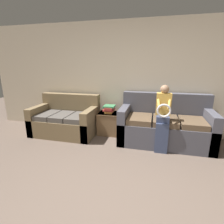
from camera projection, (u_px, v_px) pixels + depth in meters
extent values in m
cube|color=beige|center=(139.00, 79.00, 4.00)|extent=(7.67, 0.06, 2.55)
cube|color=#4C4C56|center=(164.00, 132.00, 3.65)|extent=(1.84, 0.89, 0.47)
cube|color=#4C4C56|center=(165.00, 105.00, 3.84)|extent=(1.84, 0.20, 0.55)
cube|color=#4C4C56|center=(124.00, 123.00, 3.81)|extent=(0.16, 0.89, 0.74)
cube|color=#4C4C56|center=(209.00, 130.00, 3.42)|extent=(0.16, 0.89, 0.74)
cube|color=brown|center=(140.00, 119.00, 3.60)|extent=(0.48, 0.65, 0.11)
cube|color=brown|center=(165.00, 121.00, 3.48)|extent=(0.48, 0.65, 0.11)
cube|color=brown|center=(193.00, 123.00, 3.36)|extent=(0.48, 0.65, 0.11)
cube|color=brown|center=(65.00, 126.00, 4.15)|extent=(1.46, 0.90, 0.40)
cube|color=brown|center=(71.00, 104.00, 4.36)|extent=(1.46, 0.20, 0.51)
cube|color=brown|center=(41.00, 118.00, 4.27)|extent=(0.16, 0.90, 0.65)
cube|color=brown|center=(91.00, 123.00, 3.97)|extent=(0.16, 0.90, 0.65)
cube|color=#514C47|center=(48.00, 115.00, 4.08)|extent=(0.36, 0.66, 0.11)
cube|color=#514C47|center=(63.00, 116.00, 3.99)|extent=(0.36, 0.66, 0.11)
cube|color=#514C47|center=(78.00, 118.00, 3.90)|extent=(0.36, 0.66, 0.11)
cube|color=#384260|center=(161.00, 138.00, 3.23)|extent=(0.23, 0.10, 0.58)
cube|color=#384260|center=(163.00, 118.00, 3.27)|extent=(0.23, 0.28, 0.11)
cube|color=gold|center=(164.00, 104.00, 3.27)|extent=(0.27, 0.14, 0.41)
sphere|color=#A37A5B|center=(165.00, 89.00, 3.20)|extent=(0.16, 0.16, 0.16)
torus|color=silver|center=(164.00, 111.00, 3.03)|extent=(0.25, 0.04, 0.25)
cylinder|color=gold|center=(159.00, 104.00, 3.16)|extent=(0.09, 0.31, 0.23)
cylinder|color=gold|center=(169.00, 104.00, 3.11)|extent=(0.09, 0.31, 0.23)
cube|color=brown|center=(109.00, 123.00, 4.15)|extent=(0.50, 0.45, 0.51)
cube|color=brown|center=(109.00, 113.00, 4.08)|extent=(0.52, 0.47, 0.02)
cube|color=orange|center=(109.00, 112.00, 4.08)|extent=(0.17, 0.27, 0.05)
cube|color=#BC3833|center=(109.00, 110.00, 4.06)|extent=(0.24, 0.25, 0.03)
cube|color=#BC3833|center=(110.00, 108.00, 4.06)|extent=(0.18, 0.31, 0.06)
cube|color=#3D8451|center=(109.00, 106.00, 4.04)|extent=(0.26, 0.26, 0.03)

